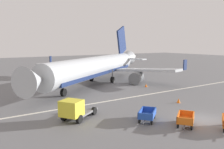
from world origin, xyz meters
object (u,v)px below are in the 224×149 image
Objects in this scene: baggage_cart_third_in_row at (147,115)px; traffic_cone_mid_apron at (179,101)px; baggage_cart_second_in_row at (186,119)px; service_truck_beside_carts at (74,109)px; airplane at (98,67)px; traffic_cone_near_plane at (146,85)px.

baggage_cart_third_in_row is 5.59× the size of traffic_cone_mid_apron.
baggage_cart_second_in_row is 0.71× the size of service_truck_beside_carts.
traffic_cone_near_plane is at bearing -58.29° from airplane.
baggage_cart_second_in_row and baggage_cart_third_in_row have the same top height.
baggage_cart_third_in_row is 0.69× the size of service_truck_beside_carts.
traffic_cone_mid_apron is (1.02, -17.93, -2.76)m from airplane.
baggage_cart_second_in_row is (-4.81, -23.64, -2.45)m from airplane.
service_truck_beside_carts is (-5.77, 4.01, 0.50)m from baggage_cart_third_in_row.
service_truck_beside_carts is at bearing -152.77° from traffic_cone_near_plane.
traffic_cone_mid_apron reaches higher than traffic_cone_near_plane.
airplane is 18.17m from traffic_cone_mid_apron.
baggage_cart_second_in_row reaches higher than traffic_cone_near_plane.
traffic_cone_mid_apron is at bearing -110.36° from traffic_cone_near_plane.
baggage_cart_second_in_row is 5.74× the size of traffic_cone_mid_apron.
airplane is 10.14× the size of baggage_cart_third_in_row.
traffic_cone_near_plane is at bearing 48.14° from baggage_cart_third_in_row.
service_truck_beside_carts is (-12.59, -16.71, -1.95)m from airplane.
baggage_cart_second_in_row is 3.54m from baggage_cart_third_in_row.
baggage_cart_third_in_row is 8.33m from traffic_cone_mid_apron.
service_truck_beside_carts reaches higher than baggage_cart_third_in_row.
service_truck_beside_carts is 8.10× the size of traffic_cone_mid_apron.
airplane is at bearing 71.79° from baggage_cart_third_in_row.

